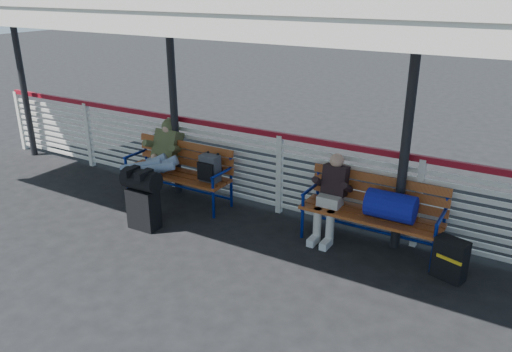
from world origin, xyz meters
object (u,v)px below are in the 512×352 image
Objects in this scene: bench_right at (382,206)px; traveler_man at (156,161)px; bench_left at (187,167)px; companion_person at (331,196)px; suitcase_side at (450,259)px; luggage_stack at (143,197)px.

traveler_man is (-3.35, -0.43, 0.12)m from bench_right.
traveler_man reaches higher than bench_left.
bench_left is 2.37m from companion_person.
companion_person reaches higher than bench_left.
companion_person is at bearing -177.10° from bench_right.
traveler_man is 3.26× the size of suitcase_side.
bench_left reaches higher than suitcase_side.
bench_left is at bearing 90.88° from luggage_stack.
suitcase_side is at bearing 2.07° from traveler_man.
bench_right is at bearing 2.90° from companion_person.
companion_person reaches higher than luggage_stack.
luggage_stack is at bearing -159.59° from bench_right.
traveler_man is 4.30m from suitcase_side.
traveler_man is (-0.35, 0.69, 0.25)m from luggage_stack.
bench_left is 1.00× the size of bench_right.
traveler_man is (-0.30, -0.35, 0.14)m from bench_left.
suitcase_side is at bearing -16.82° from bench_right.
luggage_stack is at bearing -154.99° from companion_person.
companion_person reaches higher than suitcase_side.
luggage_stack is at bearing -150.52° from suitcase_side.
suitcase_side is at bearing -2.85° from bench_left.
traveler_man is 1.43× the size of companion_person.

